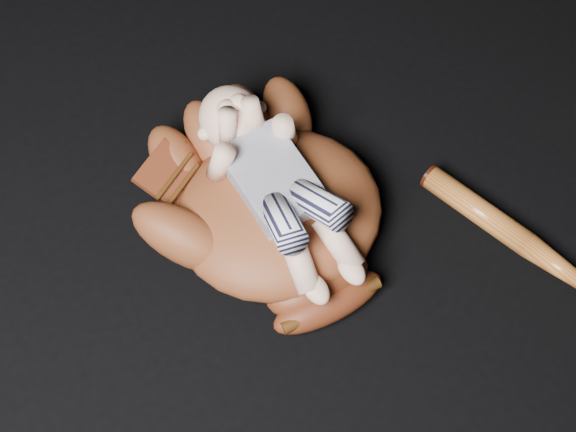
{
  "coord_description": "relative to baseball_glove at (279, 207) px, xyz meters",
  "views": [
    {
      "loc": [
        -0.53,
        -0.36,
        1.16
      ],
      "look_at": [
        -0.18,
        0.14,
        0.07
      ],
      "focal_mm": 55.0,
      "sensor_mm": 36.0,
      "label": 1
    }
  ],
  "objects": [
    {
      "name": "newborn_baby",
      "position": [
        0.0,
        -0.01,
        0.05
      ],
      "size": [
        0.19,
        0.36,
        0.14
      ],
      "primitive_type": null,
      "rotation": [
        0.0,
        0.0,
        -0.08
      ],
      "color": "#E9B396",
      "rests_on": "baseball_glove"
    },
    {
      "name": "baseball_bat",
      "position": [
        0.28,
        -0.26,
        -0.05
      ],
      "size": [
        0.13,
        0.4,
        0.04
      ],
      "primitive_type": null,
      "rotation": [
        0.0,
        0.0,
        0.23
      ],
      "color": "#A65620",
      "rests_on": "ground"
    },
    {
      "name": "baseball_glove",
      "position": [
        0.0,
        0.0,
        0.0
      ],
      "size": [
        0.43,
        0.47,
        0.13
      ],
      "primitive_type": null,
      "rotation": [
        0.0,
        0.0,
        -0.13
      ],
      "color": "#5D2913",
      "rests_on": "ground"
    }
  ]
}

